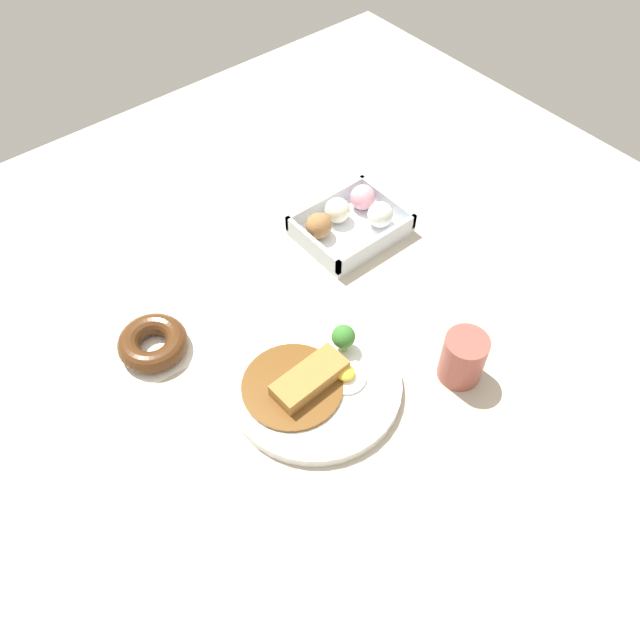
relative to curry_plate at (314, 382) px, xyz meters
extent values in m
plane|color=#B2A893|center=(-0.08, -0.05, -0.01)|extent=(1.60, 1.60, 0.00)
cylinder|color=white|center=(0.00, 0.00, -0.01)|extent=(0.27, 0.27, 0.02)
cylinder|color=brown|center=(0.03, -0.01, 0.01)|extent=(0.16, 0.16, 0.01)
cube|color=#A87538|center=(0.01, 0.00, 0.02)|extent=(0.12, 0.06, 0.02)
cylinder|color=white|center=(-0.04, 0.03, 0.01)|extent=(0.07, 0.07, 0.00)
ellipsoid|color=yellow|center=(-0.04, 0.03, 0.02)|extent=(0.03, 0.03, 0.02)
cylinder|color=#8CB766|center=(-0.07, -0.02, 0.01)|extent=(0.01, 0.01, 0.02)
sphere|color=#387A2D|center=(-0.07, -0.02, 0.04)|extent=(0.04, 0.04, 0.04)
cube|color=silver|center=(-0.27, -0.22, -0.01)|extent=(0.19, 0.15, 0.01)
cube|color=silver|center=(-0.36, -0.22, 0.01)|extent=(0.01, 0.15, 0.03)
cube|color=silver|center=(-0.18, -0.22, 0.01)|extent=(0.01, 0.15, 0.03)
cube|color=silver|center=(-0.27, -0.30, 0.01)|extent=(0.19, 0.01, 0.03)
cube|color=silver|center=(-0.27, -0.15, 0.01)|extent=(0.19, 0.01, 0.03)
sphere|color=pink|center=(-0.33, -0.25, 0.02)|extent=(0.05, 0.05, 0.05)
sphere|color=#EFE5C6|center=(-0.27, -0.26, 0.02)|extent=(0.05, 0.05, 0.05)
sphere|color=#9E6B3D|center=(-0.21, -0.25, 0.02)|extent=(0.05, 0.05, 0.05)
sphere|color=silver|center=(-0.32, -0.20, 0.02)|extent=(0.05, 0.05, 0.05)
cube|color=white|center=(0.16, -0.22, -0.01)|extent=(0.13, 0.13, 0.00)
torus|color=#4C2B14|center=(0.16, -0.22, 0.01)|extent=(0.11, 0.11, 0.04)
cylinder|color=#9E4C42|center=(-0.19, 0.13, 0.03)|extent=(0.07, 0.07, 0.09)
camera|label=1|loc=(0.33, 0.41, 0.83)|focal=35.55mm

